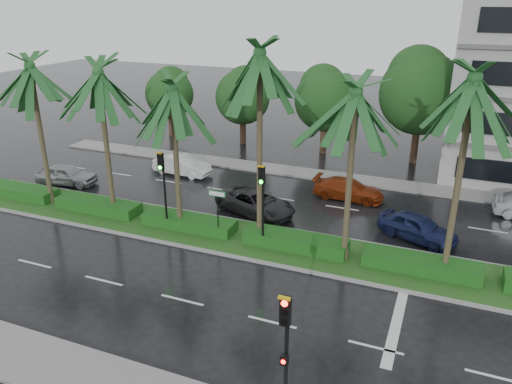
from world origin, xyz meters
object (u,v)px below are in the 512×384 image
at_px(signal_median_left, 163,180).
at_px(car_darkgrey, 256,202).
at_px(car_white, 182,165).
at_px(car_red, 349,189).
at_px(street_sign, 217,202).
at_px(car_blue, 418,227).
at_px(car_silver, 66,175).
at_px(signal_near, 285,353).

relative_size(signal_median_left, car_darkgrey, 0.89).
distance_m(car_white, car_red, 11.82).
distance_m(street_sign, car_white, 10.73).
distance_m(street_sign, car_red, 9.65).
bearing_deg(car_blue, car_red, 71.73).
relative_size(car_silver, car_blue, 0.98).
bearing_deg(street_sign, car_white, 129.86).
relative_size(car_white, car_darkgrey, 0.85).
relative_size(signal_near, car_darkgrey, 0.89).
bearing_deg(car_darkgrey, car_silver, 111.61).
bearing_deg(signal_near, car_darkgrey, 115.29).
distance_m(car_white, car_blue, 16.85).
bearing_deg(car_white, car_silver, 130.65).
height_order(car_white, car_darkgrey, car_white).
relative_size(street_sign, car_blue, 0.63).
bearing_deg(car_darkgrey, car_red, -26.67).
bearing_deg(car_red, car_blue, -130.76).
xyz_separation_m(signal_median_left, street_sign, (3.00, 0.18, -0.87)).
height_order(car_silver, car_red, car_silver).
relative_size(signal_near, signal_median_left, 1.00).
bearing_deg(car_silver, car_darkgrey, -99.66).
bearing_deg(car_blue, signal_near, -165.72).
relative_size(street_sign, car_red, 0.60).
height_order(car_silver, car_white, car_white).
relative_size(street_sign, car_darkgrey, 0.53).
distance_m(car_white, car_darkgrey, 8.48).
bearing_deg(car_silver, car_red, -86.84).
xyz_separation_m(signal_near, signal_median_left, (-10.00, 9.69, 0.49)).
distance_m(signal_near, street_sign, 12.11).
bearing_deg(signal_near, car_silver, 146.15).
bearing_deg(signal_median_left, signal_near, -44.09).
xyz_separation_m(street_sign, car_blue, (9.50, 3.95, -1.42)).
relative_size(car_silver, car_white, 0.97).
height_order(car_white, car_red, car_white).
distance_m(signal_near, car_blue, 14.16).
height_order(signal_near, car_blue, signal_near).
relative_size(street_sign, car_silver, 0.65).
bearing_deg(car_darkgrey, signal_median_left, 159.34).
bearing_deg(street_sign, signal_near, -54.66).
bearing_deg(car_white, car_darkgrey, -116.75).
height_order(signal_median_left, car_blue, signal_median_left).
bearing_deg(car_white, signal_median_left, -151.85).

